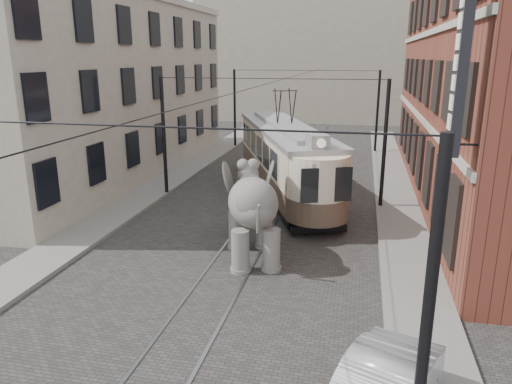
# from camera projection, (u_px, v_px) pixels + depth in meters

# --- Properties ---
(ground) EXTENTS (120.00, 120.00, 0.00)m
(ground) POSITION_uv_depth(u_px,v_px,m) (244.00, 246.00, 18.33)
(ground) COLOR #3C3A37
(tram_rails) EXTENTS (1.54, 80.00, 0.02)m
(tram_rails) POSITION_uv_depth(u_px,v_px,m) (244.00, 246.00, 18.33)
(tram_rails) COLOR slate
(tram_rails) RESTS_ON ground
(sidewalk_right) EXTENTS (2.00, 60.00, 0.15)m
(sidewalk_right) POSITION_uv_depth(u_px,v_px,m) (408.00, 258.00, 17.08)
(sidewalk_right) COLOR slate
(sidewalk_right) RESTS_ON ground
(sidewalk_left) EXTENTS (2.00, 60.00, 0.15)m
(sidewalk_left) POSITION_uv_depth(u_px,v_px,m) (89.00, 231.00, 19.65)
(sidewalk_left) COLOR slate
(sidewalk_left) RESTS_ON ground
(stucco_building) EXTENTS (7.00, 24.00, 10.00)m
(stucco_building) POSITION_uv_depth(u_px,v_px,m) (104.00, 90.00, 28.64)
(stucco_building) COLOR gray
(stucco_building) RESTS_ON ground
(distant_block) EXTENTS (28.00, 10.00, 14.00)m
(distant_block) POSITION_uv_depth(u_px,v_px,m) (328.00, 56.00, 54.04)
(distant_block) COLOR gray
(distant_block) RESTS_ON ground
(catenary) EXTENTS (11.00, 30.20, 6.00)m
(catenary) POSITION_uv_depth(u_px,v_px,m) (265.00, 145.00, 22.26)
(catenary) COLOR black
(catenary) RESTS_ON ground
(tram) EXTENTS (7.52, 13.50, 5.33)m
(tram) POSITION_uv_depth(u_px,v_px,m) (284.00, 142.00, 24.95)
(tram) COLOR beige
(tram) RESTS_ON ground
(elephant) EXTENTS (4.40, 5.92, 3.23)m
(elephant) POSITION_uv_depth(u_px,v_px,m) (253.00, 215.00, 16.76)
(elephant) COLOR #615F5A
(elephant) RESTS_ON ground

